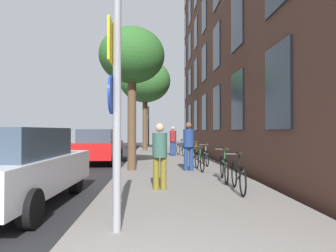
{
  "coord_description": "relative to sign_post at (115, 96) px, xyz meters",
  "views": [
    {
      "loc": [
        0.25,
        -1.69,
        1.58
      ],
      "look_at": [
        0.91,
        11.49,
        1.78
      ],
      "focal_mm": 31.11,
      "sensor_mm": 36.0,
      "label": 1
    }
  ],
  "objects": [
    {
      "name": "bicycle_4",
      "position": [
        2.69,
        10.47,
        -1.58
      ],
      "size": [
        0.42,
        1.75,
        0.96
      ],
      "color": "black",
      "rests_on": "sidewalk"
    },
    {
      "name": "bicycle_1",
      "position": [
        2.58,
        4.05,
        -1.57
      ],
      "size": [
        0.42,
        1.76,
        0.99
      ],
      "color": "black",
      "rests_on": "sidewalk"
    },
    {
      "name": "tree_near",
      "position": [
        -0.24,
        6.49,
        2.19
      ],
      "size": [
        2.4,
        2.4,
        5.24
      ],
      "color": "brown",
      "rests_on": "sidewalk"
    },
    {
      "name": "sign_post",
      "position": [
        0.0,
        0.0,
        0.0
      ],
      "size": [
        0.16,
        0.6,
        3.58
      ],
      "color": "gray",
      "rests_on": "sidewalk"
    },
    {
      "name": "bicycle_0",
      "position": [
        2.57,
        2.61,
        -1.58
      ],
      "size": [
        0.42,
        1.71,
        0.96
      ],
      "color": "black",
      "rests_on": "sidewalk"
    },
    {
      "name": "pedestrian_0",
      "position": [
        0.71,
        2.94,
        -1.02
      ],
      "size": [
        0.43,
        0.43,
        1.63
      ],
      "color": "olive",
      "rests_on": "sidewalk"
    },
    {
      "name": "bicycle_5",
      "position": [
        2.15,
        12.5,
        -1.59
      ],
      "size": [
        0.54,
        1.69,
        0.94
      ],
      "color": "black",
      "rests_on": "sidewalk"
    },
    {
      "name": "road_asphalt",
      "position": [
        -4.2,
        12.46,
        -2.07
      ],
      "size": [
        7.0,
        38.0,
        0.01
      ],
      "primitive_type": "cube",
      "color": "#232326",
      "rests_on": "ground"
    },
    {
      "name": "ground_plane",
      "position": [
        -2.1,
        12.46,
        -2.07
      ],
      "size": [
        41.8,
        41.8,
        0.0
      ],
      "primitive_type": "plane",
      "color": "#332D28"
    },
    {
      "name": "car_1",
      "position": [
        -2.06,
        9.86,
        -1.23
      ],
      "size": [
        1.87,
        4.35,
        1.62
      ],
      "color": "red",
      "rests_on": "road_asphalt"
    },
    {
      "name": "building_facade",
      "position": [
        3.99,
        11.96,
        6.16
      ],
      "size": [
        0.56,
        27.0,
        16.42
      ],
      "color": "#513328",
      "rests_on": "ground"
    },
    {
      "name": "traffic_light",
      "position": [
        -0.01,
        22.9,
        0.59
      ],
      "size": [
        0.43,
        0.24,
        3.72
      ],
      "color": "black",
      "rests_on": "sidewalk"
    },
    {
      "name": "pedestrian_2",
      "position": [
        1.66,
        12.31,
        -0.99
      ],
      "size": [
        0.4,
        0.4,
        1.68
      ],
      "color": "navy",
      "rests_on": "sidewalk"
    },
    {
      "name": "car_0",
      "position": [
        -2.22,
        1.79,
        -1.23
      ],
      "size": [
        1.99,
        4.25,
        1.62
      ],
      "color": "silver",
      "rests_on": "road_asphalt"
    },
    {
      "name": "bicycle_2",
      "position": [
        2.22,
        6.27,
        -1.59
      ],
      "size": [
        0.42,
        1.63,
        0.94
      ],
      "color": "black",
      "rests_on": "sidewalk"
    },
    {
      "name": "tree_far",
      "position": [
        -0.07,
        17.13,
        3.11
      ],
      "size": [
        3.72,
        3.72,
        6.69
      ],
      "color": "brown",
      "rests_on": "sidewalk"
    },
    {
      "name": "sidewalk",
      "position": [
        1.4,
        12.46,
        -2.01
      ],
      "size": [
        4.2,
        38.0,
        0.12
      ],
      "primitive_type": "cube",
      "color": "gray",
      "rests_on": "ground"
    },
    {
      "name": "bicycle_3",
      "position": [
        2.72,
        7.86,
        -1.59
      ],
      "size": [
        0.42,
        1.63,
        0.95
      ],
      "color": "black",
      "rests_on": "sidewalk"
    },
    {
      "name": "pedestrian_1",
      "position": [
        1.83,
        6.26,
        -0.95
      ],
      "size": [
        0.49,
        0.49,
        1.75
      ],
      "color": "navy",
      "rests_on": "sidewalk"
    }
  ]
}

